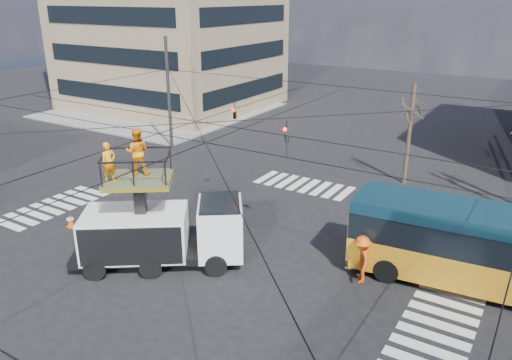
% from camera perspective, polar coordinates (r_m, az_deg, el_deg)
% --- Properties ---
extents(ground, '(120.00, 120.00, 0.00)m').
position_cam_1_polar(ground, '(22.20, -6.29, -8.46)').
color(ground, black).
rests_on(ground, ground).
extents(sidewalk_nw, '(18.00, 18.00, 0.12)m').
position_cam_1_polar(sidewalk_nw, '(50.23, -10.68, 7.87)').
color(sidewalk_nw, slate).
rests_on(sidewalk_nw, ground).
extents(crosswalks, '(22.40, 22.40, 0.02)m').
position_cam_1_polar(crosswalks, '(22.20, -6.29, -8.44)').
color(crosswalks, silver).
rests_on(crosswalks, ground).
extents(overhead_network, '(24.24, 24.24, 8.00)m').
position_cam_1_polar(overhead_network, '(20.83, -6.22, 2.44)').
color(overhead_network, '#2D2D30').
rests_on(overhead_network, ground).
extents(tree_a, '(2.00, 2.00, 6.00)m').
position_cam_1_polar(tree_a, '(30.17, 17.42, 7.92)').
color(tree_a, '#382B21').
rests_on(tree_a, ground).
extents(utility_truck, '(7.04, 5.92, 5.79)m').
position_cam_1_polar(utility_truck, '(20.94, -10.72, -4.60)').
color(utility_truck, black).
rests_on(utility_truck, ground).
extents(city_bus, '(11.08, 3.54, 3.20)m').
position_cam_1_polar(city_bus, '(20.83, 25.96, -7.28)').
color(city_bus, orange).
rests_on(city_bus, ground).
extents(traffic_cone, '(0.36, 0.36, 0.63)m').
position_cam_1_polar(traffic_cone, '(26.06, -20.45, -4.38)').
color(traffic_cone, '#F6510A').
rests_on(traffic_cone, ground).
extents(worker_ground, '(0.79, 1.18, 1.86)m').
position_cam_1_polar(worker_ground, '(23.87, -17.64, -4.71)').
color(worker_ground, orange).
rests_on(worker_ground, ground).
extents(flagger, '(1.26, 1.46, 1.97)m').
position_cam_1_polar(flagger, '(20.13, 11.95, -8.86)').
color(flagger, '#E14D0E').
rests_on(flagger, ground).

